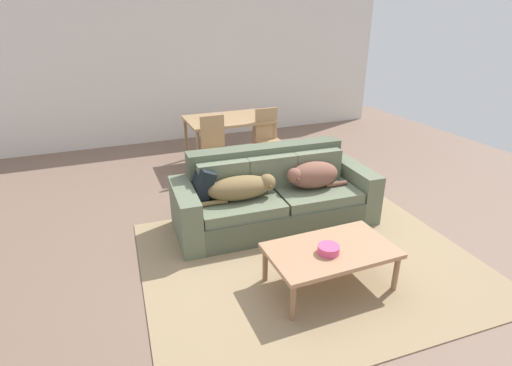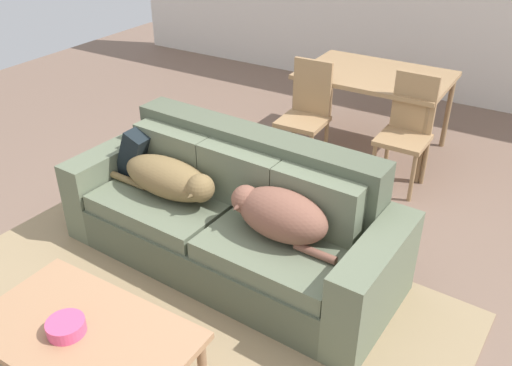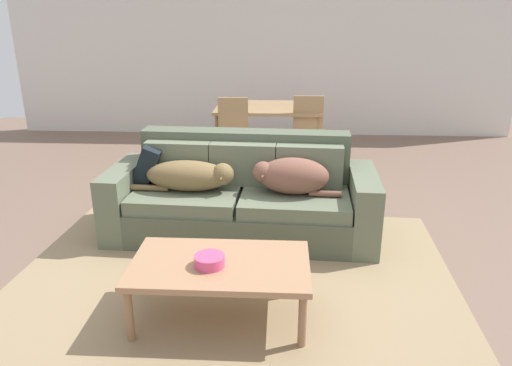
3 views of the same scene
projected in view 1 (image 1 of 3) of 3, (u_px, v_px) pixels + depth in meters
name	position (u px, v px, depth m)	size (l,w,h in m)	color
ground_plane	(279.00, 227.00, 4.72)	(10.00, 10.00, 0.00)	#785E4E
back_partition	(191.00, 68.00, 7.58)	(8.00, 0.12, 2.70)	silver
area_rug	(309.00, 260.00, 4.07)	(3.29, 2.68, 0.01)	#99805C
couch	(274.00, 196.00, 4.71)	(2.37, 1.00, 0.88)	#505844
dog_on_left_cushion	(243.00, 187.00, 4.37)	(0.90, 0.35, 0.26)	brown
dog_on_right_cushion	(312.00, 175.00, 4.64)	(0.75, 0.36, 0.31)	brown
throw_pillow_by_left_arm	(201.00, 183.00, 4.39)	(0.15, 0.37, 0.37)	black
coffee_table	(331.00, 253.00, 3.57)	(1.13, 0.66, 0.40)	#AB7C57
bowl_on_coffee_table	(329.00, 249.00, 3.48)	(0.19, 0.19, 0.07)	#EA4C7F
dining_table	(228.00, 122.00, 6.45)	(1.33, 0.93, 0.76)	#A57F55
dining_chair_near_left	(215.00, 146.00, 5.88)	(0.41, 0.41, 0.95)	#A57F55
dining_chair_near_right	(269.00, 137.00, 6.25)	(0.40, 0.40, 0.97)	#A57F55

